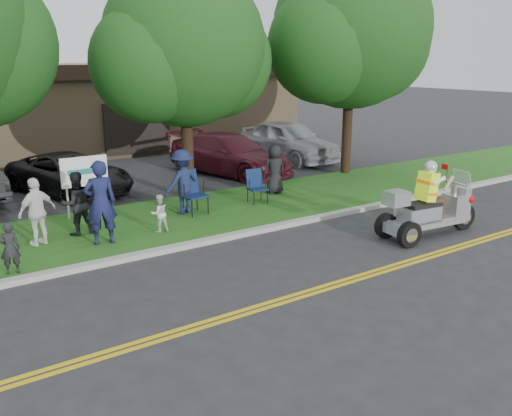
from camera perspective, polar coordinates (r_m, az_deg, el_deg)
ground at (r=11.31m, az=7.74°, el=-6.84°), size 120.00×120.00×0.00m
centerline_near at (r=10.92m, az=9.78°, el=-7.74°), size 60.00×0.10×0.01m
centerline_far at (r=11.02m, az=9.20°, el=-7.48°), size 60.00×0.10×0.01m
curb at (r=13.55m, az=-0.85°, el=-2.59°), size 60.00×0.25×0.12m
grass_verge at (r=15.32m, az=-5.28°, el=-0.53°), size 60.00×4.00×0.10m
commercial_building at (r=28.29m, az=-15.62°, el=10.38°), size 18.00×8.20×4.00m
tree_mid at (r=16.78m, az=-7.45°, el=15.95°), size 5.88×4.80×7.05m
tree_right at (r=20.44m, az=10.06°, el=17.42°), size 6.86×5.60×8.07m
business_sign at (r=15.22m, az=-17.60°, el=3.35°), size 1.25×0.06×1.75m
trike_scooter at (r=13.91m, az=17.67°, el=-0.25°), size 2.93×1.03×1.91m
lawn_chair_a at (r=16.12m, az=-0.02°, el=2.56°), size 0.58×0.60×0.98m
lawn_chair_b at (r=15.01m, az=-6.85°, el=1.95°), size 0.72×0.74×1.20m
spectator_adult_left at (r=12.85m, az=-16.05°, el=0.55°), size 0.78×0.58×1.97m
spectator_adult_mid at (r=13.77m, az=-18.40°, el=0.45°), size 0.80×0.64×1.55m
spectator_adult_right at (r=13.31m, az=-22.04°, el=-0.35°), size 1.00×0.69×1.58m
spectator_chair_a at (r=15.01m, az=-7.76°, el=2.76°), size 1.27×0.91×1.78m
spectator_chair_b at (r=17.15m, az=1.96°, el=4.09°), size 0.80×0.56×1.54m
child_left at (r=11.81m, az=-24.50°, el=-3.86°), size 0.43×0.32×1.06m
child_right at (r=13.56m, az=-10.16°, el=-0.55°), size 0.46×0.36×0.94m
parked_car_mid at (r=18.58m, az=-19.05°, el=3.43°), size 3.55×5.13×1.30m
parked_car_right at (r=20.60m, az=-2.78°, el=5.68°), size 3.51×5.60×1.51m
parked_car_far_right at (r=23.37m, az=3.41°, el=7.11°), size 2.20×5.12×1.72m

